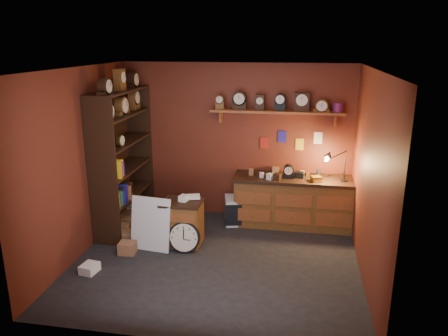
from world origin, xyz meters
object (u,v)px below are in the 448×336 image
Objects in this scene: shelving_unit at (121,154)px; low_cabinet at (183,221)px; big_round_clock at (184,237)px; workbench at (294,199)px.

shelving_unit is 3.28× the size of low_cabinet.
workbench is at bearing 39.26° from big_round_clock.
low_cabinet is 0.32m from big_round_clock.
shelving_unit is 1.81m from big_round_clock.
big_round_clock is at bearing -140.74° from workbench.
big_round_clock is at bearing -69.88° from low_cabinet.
workbench reaches higher than low_cabinet.
workbench reaches higher than big_round_clock.
shelving_unit is at bearing 147.79° from big_round_clock.
big_round_clock is (-1.58, -1.29, -0.24)m from workbench.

